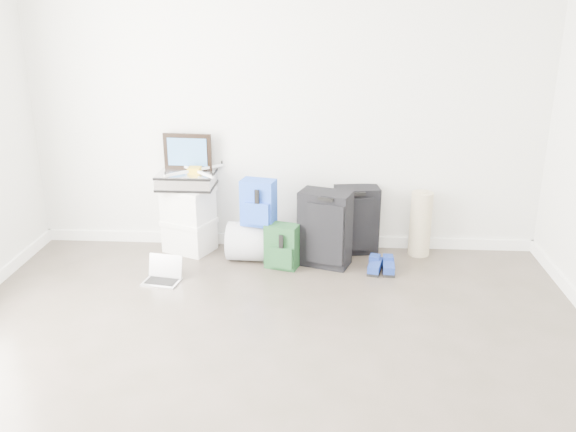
# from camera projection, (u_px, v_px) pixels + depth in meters

# --- Properties ---
(ground) EXTENTS (5.00, 5.00, 0.00)m
(ground) POSITION_uv_depth(u_px,v_px,m) (255.00, 417.00, 3.32)
(ground) COLOR #3D382D
(ground) RESTS_ON ground
(room_envelope) EXTENTS (4.52, 5.02, 2.71)m
(room_envelope) POSITION_uv_depth(u_px,v_px,m) (249.00, 99.00, 2.76)
(room_envelope) COLOR silver
(room_envelope) RESTS_ON ground
(boxes_stack) EXTENTS (0.51, 0.47, 0.59)m
(boxes_stack) POSITION_uv_depth(u_px,v_px,m) (189.00, 219.00, 5.45)
(boxes_stack) COLOR silver
(boxes_stack) RESTS_ON ground
(briefcase) EXTENTS (0.49, 0.36, 0.14)m
(briefcase) POSITION_uv_depth(u_px,v_px,m) (187.00, 180.00, 5.33)
(briefcase) COLOR #B2B2B7
(briefcase) RESTS_ON boxes_stack
(painting) EXTENTS (0.43, 0.06, 0.32)m
(painting) POSITION_uv_depth(u_px,v_px,m) (188.00, 152.00, 5.34)
(painting) COLOR black
(painting) RESTS_ON briefcase
(drone) EXTENTS (0.45, 0.45, 0.05)m
(drone) POSITION_uv_depth(u_px,v_px,m) (195.00, 170.00, 5.27)
(drone) COLOR gold
(drone) RESTS_ON briefcase
(duffel_bag) EXTENTS (0.56, 0.36, 0.34)m
(duffel_bag) POSITION_uv_depth(u_px,v_px,m) (259.00, 242.00, 5.28)
(duffel_bag) COLOR gray
(duffel_bag) RESTS_ON ground
(blue_backpack) EXTENTS (0.31, 0.26, 0.39)m
(blue_backpack) POSITION_uv_depth(u_px,v_px,m) (258.00, 204.00, 5.13)
(blue_backpack) COLOR #1936A3
(blue_backpack) RESTS_ON duffel_bag
(large_suitcase) EXTENTS (0.48, 0.38, 0.65)m
(large_suitcase) POSITION_uv_depth(u_px,v_px,m) (325.00, 229.00, 5.13)
(large_suitcase) COLOR black
(large_suitcase) RESTS_ON ground
(green_backpack) EXTENTS (0.31, 0.26, 0.38)m
(green_backpack) POSITION_uv_depth(u_px,v_px,m) (282.00, 247.00, 5.13)
(green_backpack) COLOR #153A1B
(green_backpack) RESTS_ON ground
(carry_on) EXTENTS (0.41, 0.30, 0.60)m
(carry_on) POSITION_uv_depth(u_px,v_px,m) (356.00, 220.00, 5.41)
(carry_on) COLOR black
(carry_on) RESTS_ON ground
(shoes) EXTENTS (0.24, 0.27, 0.08)m
(shoes) POSITION_uv_depth(u_px,v_px,m) (382.00, 267.00, 5.09)
(shoes) COLOR black
(shoes) RESTS_ON ground
(rolled_rug) EXTENTS (0.19, 0.19, 0.58)m
(rolled_rug) POSITION_uv_depth(u_px,v_px,m) (420.00, 224.00, 5.36)
(rolled_rug) COLOR tan
(rolled_rug) RESTS_ON ground
(laptop) EXTENTS (0.31, 0.25, 0.20)m
(laptop) POSITION_uv_depth(u_px,v_px,m) (163.00, 275.00, 4.92)
(laptop) COLOR silver
(laptop) RESTS_ON ground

